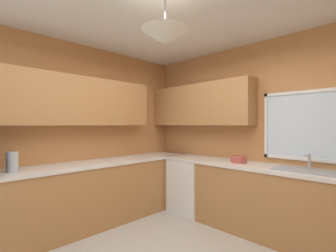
# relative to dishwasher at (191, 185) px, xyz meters

# --- Properties ---
(room_shell) EXTENTS (4.00, 3.92, 2.75)m
(room_shell) POSITION_rel_dishwasher_xyz_m (0.60, -1.07, 1.36)
(room_shell) COLOR #C6844C
(room_shell) RESTS_ON ground_plane
(counter_run_left) EXTENTS (0.65, 3.53, 0.91)m
(counter_run_left) POSITION_rel_dishwasher_xyz_m (-0.66, -1.56, 0.02)
(counter_run_left) COLOR #AD7542
(counter_run_left) RESTS_ON ground_plane
(counter_run_back) EXTENTS (3.09, 0.65, 0.91)m
(counter_run_back) POSITION_rel_dishwasher_xyz_m (1.18, 0.03, 0.02)
(counter_run_back) COLOR #AD7542
(counter_run_back) RESTS_ON ground_plane
(dishwasher) EXTENTS (0.60, 0.60, 0.87)m
(dishwasher) POSITION_rel_dishwasher_xyz_m (0.00, 0.00, 0.00)
(dishwasher) COLOR white
(dishwasher) RESTS_ON ground_plane
(kettle) EXTENTS (0.12, 0.12, 0.24)m
(kettle) POSITION_rel_dishwasher_xyz_m (-0.64, -2.44, 0.60)
(kettle) COLOR #B7B7BC
(kettle) RESTS_ON counter_run_left
(sink_assembly) EXTENTS (0.67, 0.40, 0.19)m
(sink_assembly) POSITION_rel_dishwasher_xyz_m (1.71, 0.04, 0.49)
(sink_assembly) COLOR #9EA0A5
(sink_assembly) RESTS_ON counter_run_back
(bowl) EXTENTS (0.22, 0.22, 0.09)m
(bowl) POSITION_rel_dishwasher_xyz_m (0.86, 0.03, 0.52)
(bowl) COLOR #B74C42
(bowl) RESTS_ON counter_run_back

